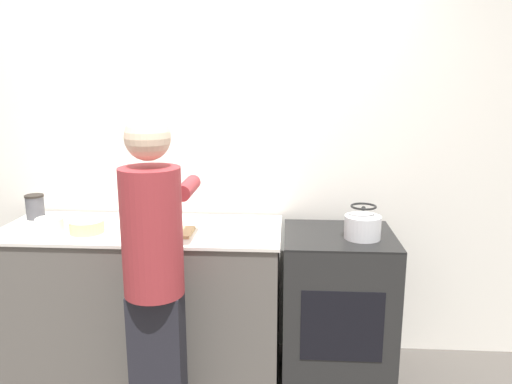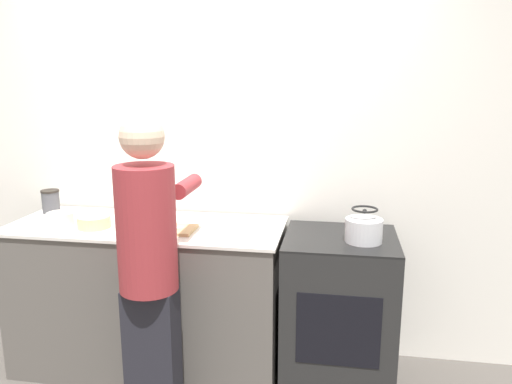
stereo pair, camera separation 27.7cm
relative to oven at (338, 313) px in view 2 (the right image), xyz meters
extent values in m
cube|color=white|center=(-0.84, 0.41, 0.84)|extent=(8.00, 0.05, 2.60)
cube|color=#5B5651|center=(-1.17, 0.03, -0.01)|extent=(1.64, 0.64, 0.92)
cube|color=silver|center=(-1.17, 0.03, 0.46)|extent=(1.67, 0.67, 0.02)
cube|color=black|center=(0.00, 0.00, -0.01)|extent=(0.63, 0.59, 0.92)
cube|color=black|center=(0.00, 0.00, 0.46)|extent=(0.63, 0.59, 0.01)
cube|color=black|center=(0.00, -0.29, 0.04)|extent=(0.44, 0.01, 0.40)
cube|color=black|center=(-0.95, -0.50, -0.08)|extent=(0.27, 0.16, 0.76)
cylinder|color=maroon|center=(-0.95, -0.50, 0.61)|extent=(0.30, 0.30, 0.63)
sphere|color=beige|center=(-0.95, -0.50, 1.07)|extent=(0.22, 0.22, 0.22)
cylinder|color=maroon|center=(-1.08, -0.22, 0.77)|extent=(0.08, 0.30, 0.08)
cylinder|color=maroon|center=(-0.83, -0.22, 0.77)|extent=(0.08, 0.30, 0.08)
cube|color=tan|center=(-1.00, -0.07, 0.48)|extent=(0.31, 0.21, 0.02)
cube|color=silver|center=(-0.96, -0.08, 0.49)|extent=(0.12, 0.07, 0.01)
cube|color=black|center=(-1.05, -0.11, 0.49)|extent=(0.08, 0.05, 0.01)
cylinder|color=silver|center=(0.12, -0.06, 0.53)|extent=(0.20, 0.20, 0.13)
cone|color=silver|center=(0.12, -0.06, 0.61)|extent=(0.16, 0.16, 0.03)
sphere|color=black|center=(0.12, -0.06, 0.64)|extent=(0.02, 0.02, 0.02)
torus|color=black|center=(0.12, -0.06, 0.65)|extent=(0.14, 0.14, 0.01)
cylinder|color=#C6B789|center=(-1.45, -0.08, 0.51)|extent=(0.19, 0.19, 0.07)
cylinder|color=silver|center=(-1.68, -0.07, 0.51)|extent=(0.16, 0.16, 0.08)
cylinder|color=#4C4C51|center=(-1.89, 0.19, 0.54)|extent=(0.11, 0.11, 0.14)
cylinder|color=#28231E|center=(-1.89, 0.19, 0.62)|extent=(0.12, 0.12, 0.01)
camera|label=1|loc=(-0.30, -2.77, 1.33)|focal=35.00mm
camera|label=2|loc=(-0.03, -2.74, 1.33)|focal=35.00mm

